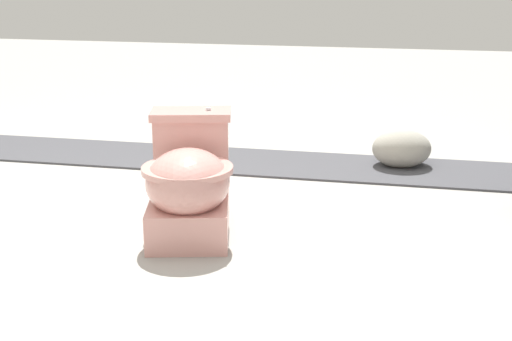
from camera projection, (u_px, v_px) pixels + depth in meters
The scene contains 4 objects.
ground_plane at pixel (179, 233), 3.17m from camera, with size 14.00×14.00×0.00m, color #A8A59E.
gravel_strip at pixel (322, 166), 4.17m from camera, with size 0.56×8.00×0.01m, color #4C4C51.
toilet at pixel (189, 184), 3.14m from camera, with size 0.70×0.51×0.52m.
boulder_near at pixel (402, 149), 4.14m from camera, with size 0.34×0.29×0.22m, color #ADA899.
Camera 1 is at (2.82, 0.95, 1.18)m, focal length 50.00 mm.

